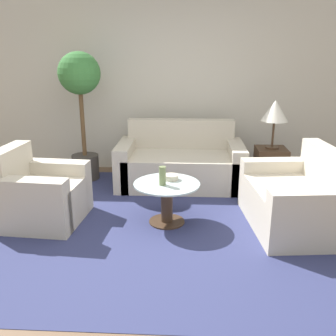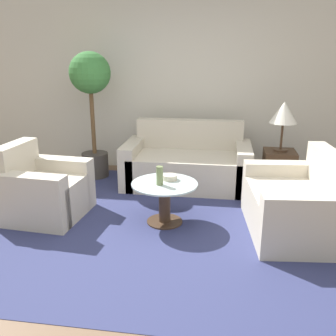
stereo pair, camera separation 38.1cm
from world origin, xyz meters
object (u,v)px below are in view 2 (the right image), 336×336
(table_lamp, at_px, (284,113))
(vase, at_px, (160,176))
(potted_plant, at_px, (91,94))
(bowl, at_px, (170,177))
(loveseat, at_px, (300,206))
(armchair, at_px, (41,192))
(sofa_main, at_px, (187,164))
(coffee_table, at_px, (165,197))

(table_lamp, xyz_separation_m, vase, (-1.39, -1.23, -0.49))
(potted_plant, xyz_separation_m, bowl, (1.31, -1.30, -0.73))
(loveseat, distance_m, table_lamp, 1.40)
(armchair, bearing_deg, vase, -87.33)
(table_lamp, height_order, bowl, table_lamp)
(potted_plant, relative_size, vase, 8.95)
(sofa_main, relative_size, potted_plant, 0.95)
(coffee_table, relative_size, potted_plant, 0.39)
(armchair, bearing_deg, table_lamp, -62.17)
(potted_plant, bearing_deg, vase, -50.12)
(sofa_main, height_order, potted_plant, potted_plant)
(bowl, bearing_deg, vase, -115.50)
(loveseat, xyz_separation_m, coffee_table, (-1.41, 0.00, 0.01))
(potted_plant, bearing_deg, table_lamp, -5.19)
(armchair, xyz_separation_m, bowl, (1.46, 0.13, 0.20))
(sofa_main, xyz_separation_m, loveseat, (1.29, -1.29, 0.00))
(armchair, bearing_deg, potted_plant, -1.28)
(armchair, height_order, vase, armchair)
(loveseat, xyz_separation_m, potted_plant, (-2.68, 1.41, 0.93))
(armchair, height_order, bowl, armchair)
(sofa_main, xyz_separation_m, table_lamp, (1.22, -0.11, 0.76))
(sofa_main, xyz_separation_m, potted_plant, (-1.39, 0.12, 0.93))
(table_lamp, xyz_separation_m, bowl, (-1.30, -1.06, -0.56))
(vase, bearing_deg, sofa_main, 83.20)
(loveseat, height_order, potted_plant, potted_plant)
(sofa_main, xyz_separation_m, vase, (-0.16, -1.35, 0.27))
(armchair, distance_m, coffee_table, 1.42)
(table_lamp, bearing_deg, bowl, -140.86)
(bowl, bearing_deg, armchair, -174.95)
(coffee_table, xyz_separation_m, table_lamp, (1.34, 1.18, 0.75))
(vase, xyz_separation_m, bowl, (0.08, 0.17, -0.07))
(sofa_main, height_order, coffee_table, sofa_main)
(bowl, bearing_deg, potted_plant, 135.30)
(armchair, height_order, potted_plant, potted_plant)
(coffee_table, height_order, potted_plant, potted_plant)
(armchair, relative_size, vase, 4.50)
(loveseat, height_order, coffee_table, loveseat)
(table_lamp, distance_m, vase, 1.92)
(coffee_table, relative_size, vase, 3.53)
(table_lamp, bearing_deg, coffee_table, -138.80)
(armchair, relative_size, loveseat, 0.69)
(potted_plant, bearing_deg, armchair, -95.79)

